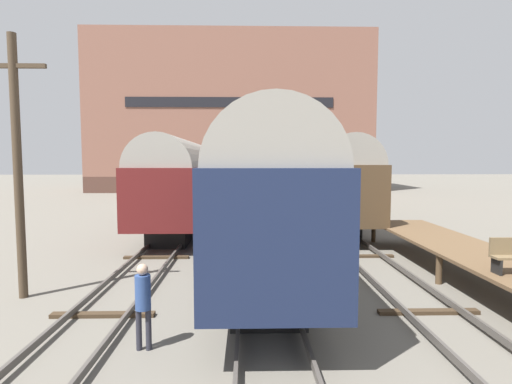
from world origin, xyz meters
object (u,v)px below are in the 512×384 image
(utility_pole, at_px, (17,163))
(train_car_brown, at_px, (318,176))
(train_car_navy, at_px, (260,185))
(train_car_maroon, at_px, (186,178))
(person_worker, at_px, (143,298))

(utility_pole, bearing_deg, train_car_brown, 53.09)
(train_car_navy, bearing_deg, train_car_maroon, 117.94)
(person_worker, distance_m, utility_pole, 6.09)
(train_car_navy, height_order, utility_pole, utility_pole)
(train_car_brown, xyz_separation_m, train_car_maroon, (-8.32, -2.34, -0.06))
(train_car_brown, height_order, person_worker, train_car_brown)
(person_worker, bearing_deg, utility_pole, 142.50)
(train_car_navy, height_order, person_worker, train_car_navy)
(train_car_brown, height_order, utility_pole, utility_pole)
(train_car_navy, xyz_separation_m, train_car_maroon, (-4.16, 7.85, -0.09))
(train_car_maroon, bearing_deg, person_worker, -84.58)
(train_car_brown, relative_size, train_car_navy, 1.02)
(train_car_navy, distance_m, utility_pole, 8.41)
(train_car_navy, xyz_separation_m, utility_pole, (-6.96, -4.63, 0.92))
(train_car_brown, bearing_deg, train_car_maroon, -164.30)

